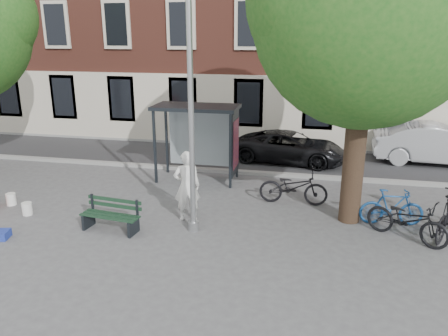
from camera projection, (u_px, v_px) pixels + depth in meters
ground at (194, 230)px, 11.41m from camera, size 90.00×90.00×0.00m
road at (240, 158)px, 17.95m from camera, size 40.00×4.00×0.01m
curb_near at (231, 171)px, 16.07m from camera, size 40.00×0.25×0.12m
curb_far at (248, 145)px, 19.81m from camera, size 40.00×0.25×0.12m
lamppost at (191, 125)px, 10.59m from camera, size 0.28×0.35×6.11m
tree_right at (369, 3)px, 10.25m from camera, size 5.76×5.60×8.20m
bus_shelter at (208, 126)px, 14.81m from camera, size 2.85×1.45×2.62m
painter at (187, 186)px, 11.77m from camera, size 0.83×0.69×1.96m
bench at (111, 217)px, 11.32m from camera, size 1.63×0.70×0.81m
bike_a at (293, 187)px, 13.03m from camera, size 2.03×0.71×1.07m
bike_b at (392, 207)px, 11.60m from camera, size 1.70×0.63×1.00m
bike_c at (407, 220)px, 10.73m from camera, size 2.11×1.72×1.08m
car_dark at (290, 147)px, 17.33m from camera, size 4.60×2.58×1.22m
car_silver at (437, 144)px, 17.03m from camera, size 4.84×1.90×1.57m
bucket_b at (27, 209)px, 12.33m from camera, size 0.32×0.32×0.36m
bucket_c at (11, 199)px, 13.04m from camera, size 0.32×0.32×0.36m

